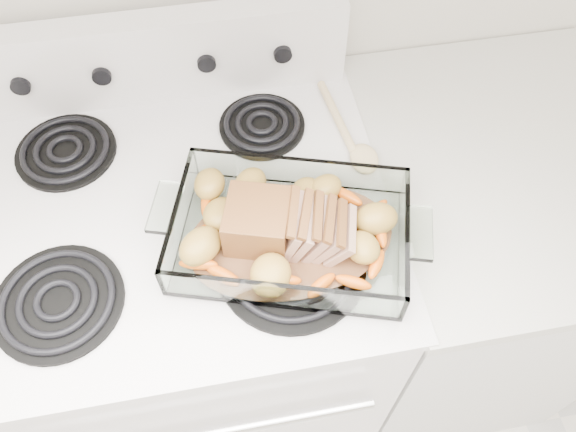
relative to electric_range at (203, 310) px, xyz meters
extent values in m
cube|color=white|center=(0.00, 0.00, -0.02)|extent=(0.76, 0.65, 0.92)
cube|color=white|center=(0.00, 0.00, 0.44)|extent=(0.78, 0.67, 0.02)
cube|color=white|center=(0.00, 0.29, 0.54)|extent=(0.76, 0.06, 0.18)
cylinder|color=black|center=(-0.19, -0.16, 0.46)|extent=(0.21, 0.21, 0.01)
cylinder|color=black|center=(0.19, -0.16, 0.46)|extent=(0.25, 0.25, 0.01)
cylinder|color=black|center=(-0.19, 0.16, 0.46)|extent=(0.19, 0.19, 0.01)
cylinder|color=black|center=(0.19, 0.16, 0.46)|extent=(0.17, 0.17, 0.01)
cylinder|color=black|center=(-0.25, 0.26, 0.54)|extent=(0.04, 0.02, 0.04)
cylinder|color=black|center=(-0.10, 0.26, 0.54)|extent=(0.04, 0.02, 0.04)
cylinder|color=black|center=(0.10, 0.26, 0.54)|extent=(0.04, 0.02, 0.04)
cylinder|color=black|center=(0.25, 0.26, 0.54)|extent=(0.04, 0.02, 0.04)
cube|color=silver|center=(0.66, 0.00, -0.03)|extent=(0.55, 0.65, 0.90)
cube|color=beige|center=(0.66, 0.00, 0.43)|extent=(0.58, 0.68, 0.03)
cube|color=silver|center=(0.20, -0.12, 0.47)|extent=(0.38, 0.25, 0.01)
cube|color=silver|center=(0.20, -0.24, 0.50)|extent=(0.38, 0.01, 0.07)
cube|color=silver|center=(0.20, 0.00, 0.50)|extent=(0.38, 0.01, 0.07)
cube|color=silver|center=(0.01, -0.12, 0.50)|extent=(0.01, 0.25, 0.07)
cube|color=silver|center=(0.38, -0.12, 0.50)|extent=(0.01, 0.25, 0.07)
cylinder|color=brown|center=(0.20, -0.12, 0.47)|extent=(0.22, 0.22, 0.00)
cube|color=brown|center=(0.14, -0.12, 0.51)|extent=(0.10, 0.10, 0.08)
cube|color=tan|center=(0.20, -0.12, 0.51)|extent=(0.04, 0.10, 0.08)
cube|color=tan|center=(0.22, -0.12, 0.51)|extent=(0.04, 0.10, 0.07)
cube|color=tan|center=(0.24, -0.12, 0.51)|extent=(0.04, 0.09, 0.07)
cube|color=tan|center=(0.26, -0.12, 0.50)|extent=(0.05, 0.09, 0.07)
cube|color=tan|center=(0.28, -0.12, 0.50)|extent=(0.05, 0.09, 0.06)
ellipsoid|color=orange|center=(0.04, -0.20, 0.48)|extent=(0.06, 0.02, 0.02)
ellipsoid|color=orange|center=(0.32, -0.20, 0.48)|extent=(0.06, 0.02, 0.02)
ellipsoid|color=orange|center=(0.36, -0.10, 0.48)|extent=(0.06, 0.02, 0.02)
ellipsoid|color=orange|center=(0.03, -0.07, 0.48)|extent=(0.06, 0.02, 0.02)
ellipsoid|color=#B78F40|center=(0.03, -0.04, 0.49)|extent=(0.07, 0.06, 0.05)
ellipsoid|color=#B78F40|center=(0.22, -0.03, 0.49)|extent=(0.07, 0.06, 0.05)
ellipsoid|color=#B78F40|center=(0.33, -0.14, 0.49)|extent=(0.07, 0.06, 0.05)
cylinder|color=#EFCA8B|center=(0.34, 0.15, 0.46)|extent=(0.04, 0.20, 0.02)
ellipsoid|color=#EFCA8B|center=(0.37, 0.04, 0.46)|extent=(0.05, 0.07, 0.02)
camera|label=1|loc=(0.10, -0.60, 1.28)|focal=35.00mm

